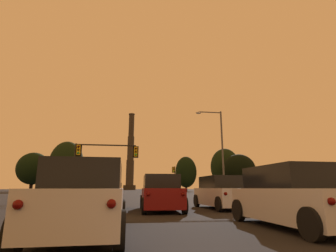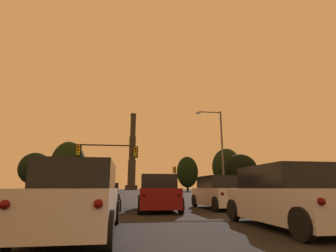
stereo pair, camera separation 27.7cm
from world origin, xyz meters
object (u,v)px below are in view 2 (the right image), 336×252
at_px(traffic_light_overhead_left, 97,156).
at_px(street_lamp, 218,145).
at_px(suv_left_lane_third, 78,199).
at_px(smokestack, 132,159).
at_px(suv_right_lane_third, 286,197).
at_px(suv_right_lane_second, 219,193).
at_px(hatchback_left_lane_second, 104,197).
at_px(suv_center_lane_second, 158,193).
at_px(traffic_light_far_right, 175,176).

height_order(traffic_light_overhead_left, street_lamp, street_lamp).
xyz_separation_m(suv_left_lane_third, smokestack, (1.35, 155.10, 17.68)).
height_order(suv_right_lane_third, street_lamp, street_lamp).
distance_m(suv_left_lane_third, traffic_light_overhead_left, 20.83).
height_order(suv_right_lane_third, traffic_light_overhead_left, traffic_light_overhead_left).
height_order(suv_right_lane_third, smokestack, smokestack).
height_order(suv_left_lane_third, smokestack, smokestack).
bearing_deg(suv_right_lane_second, hatchback_left_lane_second, 175.55).
bearing_deg(hatchback_left_lane_second, traffic_light_overhead_left, 96.85).
xyz_separation_m(street_lamp, smokestack, (-9.78, 134.02, 12.58)).
bearing_deg(smokestack, traffic_light_overhead_left, -91.52).
height_order(suv_left_lane_third, suv_center_lane_second, same).
height_order(hatchback_left_lane_second, traffic_light_overhead_left, traffic_light_overhead_left).
distance_m(suv_right_lane_third, suv_center_lane_second, 7.48).
bearing_deg(traffic_light_far_right, suv_right_lane_second, -95.62).
bearing_deg(suv_right_lane_second, suv_left_lane_third, -132.57).
bearing_deg(hatchback_left_lane_second, traffic_light_far_right, 72.20).
distance_m(suv_center_lane_second, traffic_light_overhead_left, 14.78).
bearing_deg(traffic_light_overhead_left, hatchback_left_lane_second, -80.32).
bearing_deg(suv_center_lane_second, smokestack, 92.03).
height_order(street_lamp, smokestack, smokestack).
bearing_deg(smokestack, street_lamp, -85.82).
xyz_separation_m(suv_center_lane_second, traffic_light_overhead_left, (-5.05, 13.45, 3.48)).
relative_size(suv_right_lane_third, traffic_light_far_right, 0.89).
distance_m(traffic_light_far_right, street_lamp, 26.20).
xyz_separation_m(hatchback_left_lane_second, smokestack, (1.46, 147.12, 17.92)).
relative_size(suv_left_lane_third, suv_right_lane_third, 1.00).
distance_m(hatchback_left_lane_second, smokestack, 148.21).
distance_m(suv_left_lane_third, suv_right_lane_second, 10.13).
bearing_deg(suv_right_lane_second, suv_center_lane_second, -170.36).
distance_m(hatchback_left_lane_second, street_lamp, 18.07).
bearing_deg(suv_right_lane_second, street_lamp, 68.04).
height_order(suv_left_lane_third, suv_right_lane_third, same).
bearing_deg(suv_right_lane_second, traffic_light_overhead_left, 121.88).
bearing_deg(street_lamp, suv_center_lane_second, -120.52).
height_order(hatchback_left_lane_second, suv_right_lane_second, suv_right_lane_second).
bearing_deg(suv_center_lane_second, traffic_light_overhead_left, 112.03).
bearing_deg(suv_center_lane_second, hatchback_left_lane_second, 162.48).
relative_size(hatchback_left_lane_second, traffic_light_far_right, 0.75).
height_order(hatchback_left_lane_second, suv_center_lane_second, suv_center_lane_second).
xyz_separation_m(hatchback_left_lane_second, traffic_light_overhead_left, (-2.12, 12.44, 3.71)).
bearing_deg(suv_right_lane_third, suv_center_lane_second, 114.79).
xyz_separation_m(traffic_light_overhead_left, street_lamp, (13.36, 0.66, 1.63)).
bearing_deg(hatchback_left_lane_second, suv_left_lane_third, -92.07).
bearing_deg(smokestack, suv_right_lane_third, -88.24).
bearing_deg(suv_left_lane_third, suv_right_lane_second, 49.22).
xyz_separation_m(hatchback_left_lane_second, suv_center_lane_second, (2.92, -1.00, 0.23)).
distance_m(suv_left_lane_third, suv_center_lane_second, 7.52).
height_order(suv_center_lane_second, street_lamp, street_lamp).
bearing_deg(street_lamp, suv_right_lane_second, -109.23).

